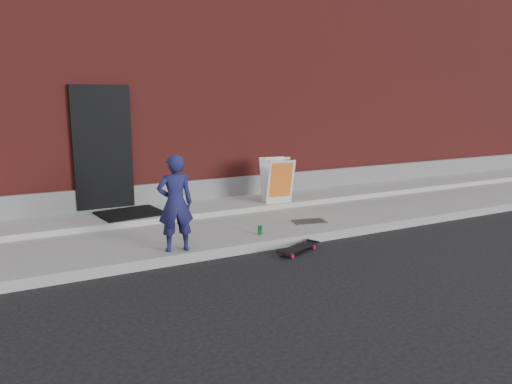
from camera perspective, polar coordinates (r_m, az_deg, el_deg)
ground at (r=8.07m, az=6.31°, el=-5.86°), size 80.00×80.00×0.00m
sidewalk at (r=9.28m, az=1.11°, el=-3.09°), size 20.00×3.00×0.15m
apron at (r=10.03m, az=-1.39°, el=-1.30°), size 20.00×1.20×0.10m
building at (r=14.07m, az=-10.01°, el=11.45°), size 20.00×8.10×5.00m
child at (r=7.09m, az=-9.21°, el=-1.28°), size 0.55×0.41×1.38m
skateboard at (r=7.58m, az=4.88°, el=-6.36°), size 0.84×0.50×0.09m
pizza_sign at (r=9.82m, az=2.44°, el=1.37°), size 0.63×0.71×0.89m
soda_can at (r=7.96m, az=0.47°, el=-4.39°), size 0.10×0.10×0.14m
doormat at (r=9.19m, az=-14.16°, el=-2.36°), size 1.19×1.01×0.03m
utility_plate at (r=8.80m, az=6.12°, el=-3.38°), size 0.62×0.47×0.02m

